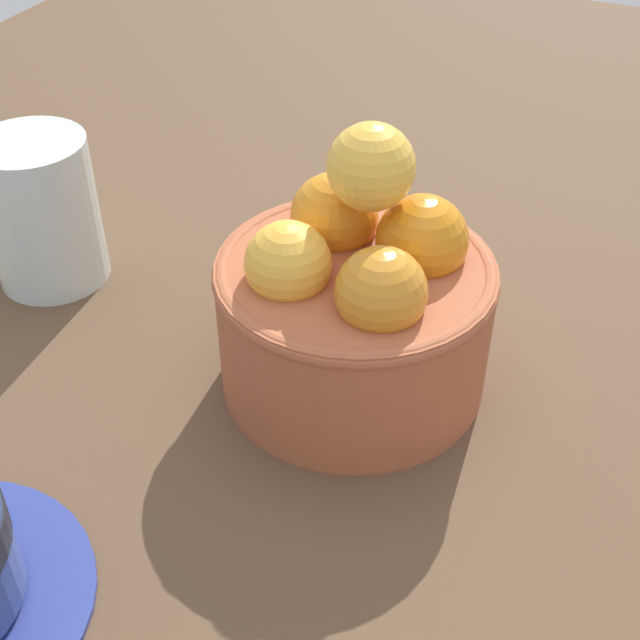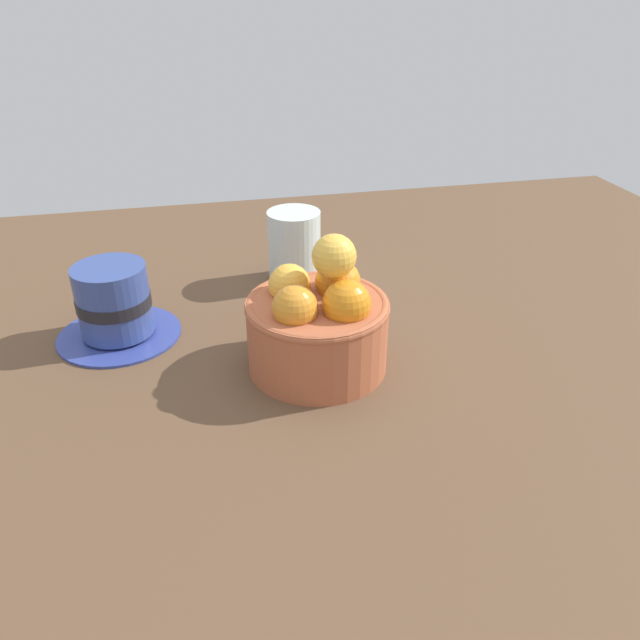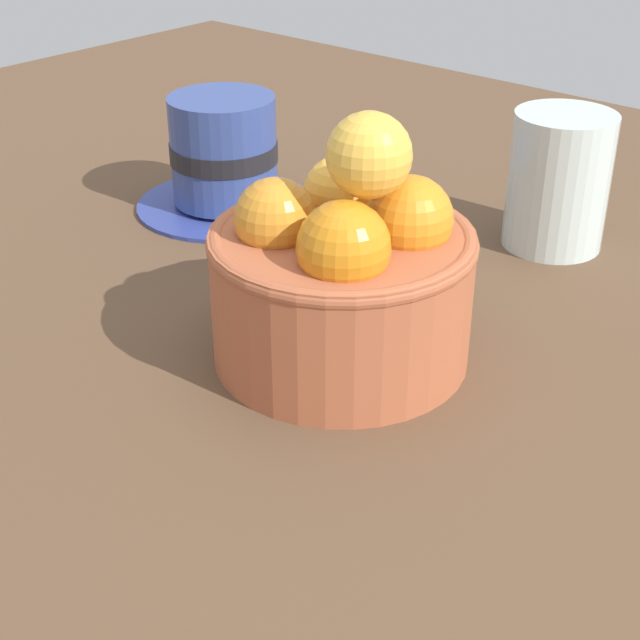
# 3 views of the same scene
# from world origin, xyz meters

# --- Properties ---
(ground_plane) EXTENTS (1.34, 1.06, 0.04)m
(ground_plane) POSITION_xyz_m (0.00, 0.00, -0.02)
(ground_plane) COLOR brown
(terracotta_bowl) EXTENTS (0.14, 0.14, 0.14)m
(terracotta_bowl) POSITION_xyz_m (-0.00, 0.00, 0.05)
(terracotta_bowl) COLOR #AD5938
(terracotta_bowl) RESTS_ON ground_plane
(water_glass) EXTENTS (0.07, 0.07, 0.09)m
(water_glass) POSITION_xyz_m (-0.02, -0.20, 0.05)
(water_glass) COLOR silver
(water_glass) RESTS_ON ground_plane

